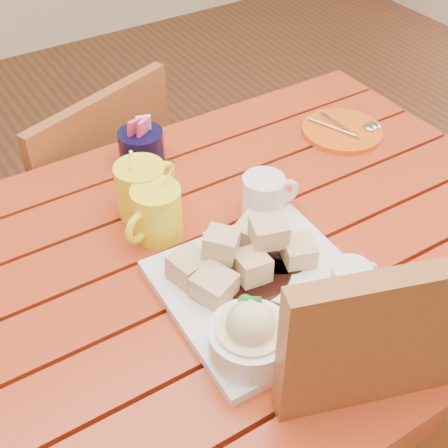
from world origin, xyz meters
TOP-DOWN VIEW (x-y plane):
  - table at (0.00, 0.00)m, footprint 1.20×0.79m
  - dessert_plate at (0.00, -0.13)m, footprint 0.30×0.30m
  - coffee_mug_left at (-0.05, 0.10)m, footprint 0.12×0.08m
  - coffee_mug_right at (-0.04, 0.17)m, footprint 0.12×0.09m
  - cream_pitcher at (0.13, 0.04)m, footprint 0.10×0.09m
  - sugar_caddy at (0.03, 0.31)m, footprint 0.09×0.09m
  - orange_saucer at (0.42, 0.18)m, footprint 0.17×0.17m
  - chair_far at (-0.02, 0.57)m, footprint 0.49×0.49m

SIDE VIEW (x-z plane):
  - chair_far at x=-0.02m, z-range 0.05..0.86m
  - table at x=0.00m, z-range 0.27..1.02m
  - orange_saucer at x=0.42m, z-range 0.75..0.76m
  - dessert_plate at x=0.00m, z-range 0.72..0.84m
  - sugar_caddy at x=0.03m, z-range 0.74..0.83m
  - cream_pitcher at x=0.13m, z-range 0.75..0.84m
  - coffee_mug_left at x=-0.05m, z-range 0.73..0.87m
  - coffee_mug_right at x=-0.04m, z-range 0.73..0.87m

